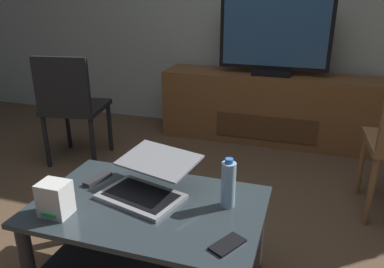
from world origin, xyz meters
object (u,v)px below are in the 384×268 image
(laptop, at_px, (148,181))
(media_cabinet, at_px, (269,108))
(router_box, at_px, (55,199))
(cell_phone, at_px, (227,244))
(water_bottle_near, at_px, (228,184))
(tv_remote, at_px, (98,179))
(coffee_table, at_px, (150,231))
(side_chair, at_px, (71,103))
(television, at_px, (275,37))

(laptop, bearing_deg, media_cabinet, 80.75)
(router_box, distance_m, cell_phone, 0.73)
(water_bottle_near, height_order, tv_remote, water_bottle_near)
(coffee_table, height_order, side_chair, side_chair)
(television, bearing_deg, water_bottle_near, -88.53)
(cell_phone, distance_m, tv_remote, 0.78)
(media_cabinet, height_order, side_chair, side_chair)
(coffee_table, bearing_deg, media_cabinet, 82.14)
(laptop, bearing_deg, television, 80.65)
(router_box, height_order, tv_remote, router_box)
(side_chair, bearing_deg, laptop, -42.46)
(coffee_table, xyz_separation_m, side_chair, (-1.13, 1.08, 0.19))
(coffee_table, relative_size, tv_remote, 6.26)
(water_bottle_near, bearing_deg, cell_phone, -77.22)
(media_cabinet, xyz_separation_m, water_bottle_near, (0.05, -1.96, 0.24))
(water_bottle_near, xyz_separation_m, tv_remote, (-0.66, 0.03, -0.10))
(media_cabinet, xyz_separation_m, television, (0.00, -0.02, 0.63))
(coffee_table, xyz_separation_m, tv_remote, (-0.32, 0.12, 0.15))
(side_chair, xyz_separation_m, laptop, (1.09, -1.00, 0.01))
(tv_remote, bearing_deg, coffee_table, -7.72)
(media_cabinet, bearing_deg, laptop, -99.25)
(coffee_table, bearing_deg, laptop, 113.07)
(television, bearing_deg, tv_remote, -107.65)
(router_box, bearing_deg, coffee_table, 29.83)
(tv_remote, bearing_deg, router_box, -78.22)
(television, xyz_separation_m, router_box, (-0.62, -2.23, -0.42))
(router_box, bearing_deg, television, 74.54)
(media_cabinet, xyz_separation_m, cell_phone, (0.11, -2.23, 0.14))
(television, bearing_deg, coffee_table, -97.94)
(water_bottle_near, xyz_separation_m, cell_phone, (0.06, -0.27, -0.10))
(television, relative_size, side_chair, 1.07)
(laptop, relative_size, water_bottle_near, 2.04)
(coffee_table, relative_size, router_box, 6.80)
(laptop, bearing_deg, side_chair, 137.54)
(side_chair, height_order, cell_phone, side_chair)
(laptop, distance_m, cell_phone, 0.51)
(tv_remote, bearing_deg, media_cabinet, 85.58)
(laptop, height_order, tv_remote, laptop)
(side_chair, bearing_deg, water_bottle_near, -34.13)
(media_cabinet, distance_m, tv_remote, 2.03)
(media_cabinet, relative_size, cell_phone, 13.86)
(cell_phone, height_order, tv_remote, tv_remote)
(television, relative_size, tv_remote, 5.88)
(water_bottle_near, distance_m, tv_remote, 0.67)
(coffee_table, height_order, laptop, laptop)
(router_box, height_order, cell_phone, router_box)
(cell_phone, xyz_separation_m, tv_remote, (-0.72, 0.30, 0.01))
(television, xyz_separation_m, tv_remote, (-0.61, -1.91, -0.48))
(media_cabinet, xyz_separation_m, tv_remote, (-0.61, -1.93, 0.15))
(media_cabinet, relative_size, router_box, 13.17)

